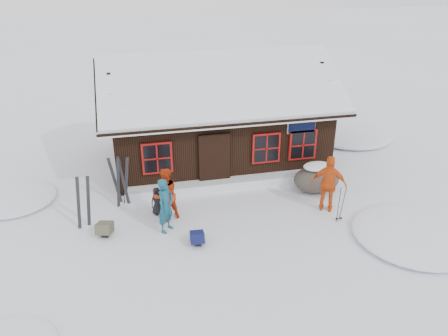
{
  "coord_description": "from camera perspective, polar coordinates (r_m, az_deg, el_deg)",
  "views": [
    {
      "loc": [
        -1.91,
        -11.29,
        7.47
      ],
      "look_at": [
        0.98,
        1.26,
        1.3
      ],
      "focal_mm": 35.0,
      "sensor_mm": 36.0,
      "label": 1
    }
  ],
  "objects": [
    {
      "name": "ground",
      "position": [
        13.67,
        -2.83,
        -7.56
      ],
      "size": [
        120.0,
        120.0,
        0.0
      ],
      "primitive_type": "plane",
      "color": "white",
      "rests_on": "ground"
    },
    {
      "name": "mountain_hut",
      "position": [
        17.64,
        -1.04,
        6.07
      ],
      "size": [
        8.9,
        6.09,
        4.42
      ],
      "color": "black",
      "rests_on": "ground"
    },
    {
      "name": "snow_drift",
      "position": [
        15.76,
        1.06,
        -1.99
      ],
      "size": [
        7.6,
        0.6,
        0.35
      ],
      "primitive_type": "cube",
      "color": "white",
      "rests_on": "ground"
    },
    {
      "name": "snow_mounds",
      "position": [
        15.54,
        1.94,
        -3.15
      ],
      "size": [
        20.6,
        13.2,
        0.48
      ],
      "color": "white",
      "rests_on": "ground"
    },
    {
      "name": "skier_teal",
      "position": [
        13.12,
        -7.63,
        -4.89
      ],
      "size": [
        0.72,
        0.75,
        1.73
      ],
      "primitive_type": "imported",
      "rotation": [
        0.0,
        0.0,
        0.87
      ],
      "color": "navy",
      "rests_on": "ground"
    },
    {
      "name": "skier_orange_left",
      "position": [
        13.67,
        -7.66,
        -3.47
      ],
      "size": [
        1.07,
        0.99,
        1.77
      ],
      "primitive_type": "imported",
      "rotation": [
        0.0,
        0.0,
        3.62
      ],
      "color": "#BB300D",
      "rests_on": "ground"
    },
    {
      "name": "skier_orange_right",
      "position": [
        14.4,
        13.53,
        -2.06
      ],
      "size": [
        1.21,
        0.97,
        1.92
      ],
      "primitive_type": "imported",
      "rotation": [
        0.0,
        0.0,
        2.61
      ],
      "color": "#D94F16",
      "rests_on": "ground"
    },
    {
      "name": "skier_crouched",
      "position": [
        14.2,
        -8.73,
        -4.29
      ],
      "size": [
        0.54,
        0.45,
        0.93
      ],
      "primitive_type": "imported",
      "rotation": [
        0.0,
        0.0,
        0.41
      ],
      "color": "black",
      "rests_on": "ground"
    },
    {
      "name": "boulder",
      "position": [
        15.75,
        11.99,
        -1.35
      ],
      "size": [
        1.64,
        1.23,
        0.96
      ],
      "color": "#534B42",
      "rests_on": "ground"
    },
    {
      "name": "ski_pair_left",
      "position": [
        13.88,
        -17.88,
        -4.35
      ],
      "size": [
        0.54,
        0.18,
        1.76
      ],
      "rotation": [
        0.0,
        0.0,
        0.2
      ],
      "color": "black",
      "rests_on": "ground"
    },
    {
      "name": "ski_pair_mid",
      "position": [
        14.9,
        -13.53,
        -1.67
      ],
      "size": [
        0.61,
        0.24,
        1.75
      ],
      "rotation": [
        0.0,
        0.0,
        -0.25
      ],
      "color": "black",
      "rests_on": "ground"
    },
    {
      "name": "ski_pair_right",
      "position": [
        14.8,
        -13.14,
        -1.83
      ],
      "size": [
        0.55,
        0.27,
        1.74
      ],
      "rotation": [
        0.0,
        0.0,
        0.4
      ],
      "color": "black",
      "rests_on": "ground"
    },
    {
      "name": "ski_poles",
      "position": [
        14.1,
        14.98,
        -4.69
      ],
      "size": [
        0.22,
        0.11,
        1.21
      ],
      "color": "black",
      "rests_on": "ground"
    },
    {
      "name": "backpack_blue",
      "position": [
        12.84,
        -3.52,
        -9.26
      ],
      "size": [
        0.44,
        0.56,
        0.29
      ],
      "primitive_type": "cube",
      "rotation": [
        0.0,
        0.0,
        -0.08
      ],
      "color": "#101746",
      "rests_on": "ground"
    },
    {
      "name": "backpack_olive",
      "position": [
        13.66,
        -15.3,
        -7.82
      ],
      "size": [
        0.56,
        0.66,
        0.31
      ],
      "primitive_type": "cube",
      "rotation": [
        0.0,
        0.0,
        -0.25
      ],
      "color": "#4F4D38",
      "rests_on": "ground"
    }
  ]
}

